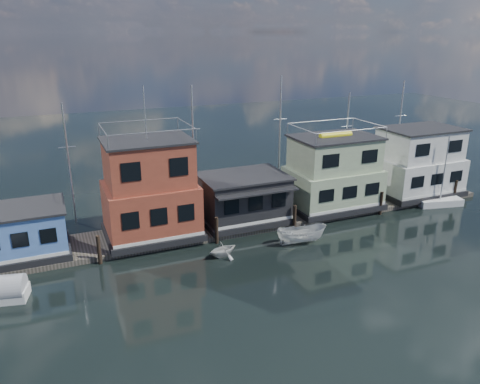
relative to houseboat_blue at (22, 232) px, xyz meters
name	(u,v)px	position (x,y,z in m)	size (l,w,h in m)	color
ground	(322,288)	(18.00, -12.00, -2.21)	(160.00, 160.00, 0.00)	black
dock	(249,221)	(18.00, 0.00, -2.01)	(48.00, 5.00, 0.40)	#595147
houseboat_blue	(22,232)	(0.00, 0.00, 0.00)	(6.40, 4.90, 3.66)	black
houseboat_red	(150,191)	(9.50, 0.00, 1.90)	(7.40, 5.90, 11.86)	black
houseboat_dark	(244,198)	(17.50, -0.02, 0.21)	(7.40, 6.10, 4.06)	black
houseboat_green	(333,174)	(26.50, 0.00, 1.34)	(8.40, 5.90, 7.03)	black
houseboat_white	(418,163)	(36.50, 0.00, 1.33)	(8.40, 5.90, 6.66)	black
pilings	(259,223)	(17.67, -2.80, -1.11)	(42.28, 0.28, 2.20)	#2D2116
background_masts	(268,143)	(22.76, 6.00, 3.35)	(36.40, 0.16, 12.00)	silver
dinghy_white	(223,249)	(13.60, -5.19, -1.59)	(2.02, 2.34, 1.23)	silver
motorboat	(301,235)	(20.15, -5.47, -1.43)	(1.51, 4.02, 1.55)	white
day_sailer	(440,201)	(36.86, -3.11, -1.80)	(4.51, 2.29, 6.79)	white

